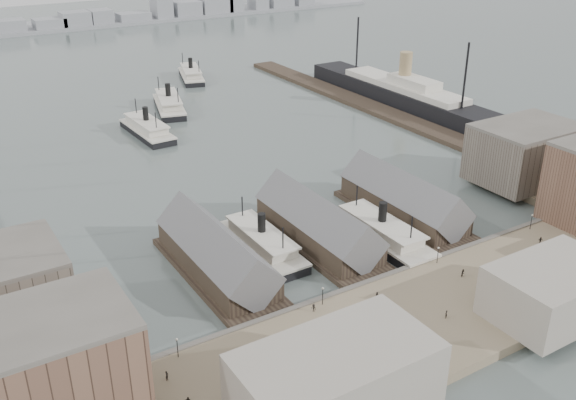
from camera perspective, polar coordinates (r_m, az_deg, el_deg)
ground at (r=139.41m, az=6.54°, el=-6.68°), size 900.00×900.00×0.00m
quay at (r=126.55m, az=12.18°, el=-10.25°), size 180.00×30.00×2.00m
seawall at (r=135.43m, az=7.91°, el=-7.23°), size 180.00×1.20×2.30m
east_wharf at (r=248.61m, az=8.13°, el=7.91°), size 10.00×180.00×1.60m
ferry_shed_west at (r=137.58m, az=-6.38°, el=-4.89°), size 14.00×42.00×12.60m
ferry_shed_center at (r=148.90m, az=2.66°, el=-2.29°), size 14.00×42.00×12.60m
ferry_shed_east at (r=163.60m, az=10.22°, el=-0.06°), size 14.00×42.00×12.60m
warehouse_west_front at (r=101.22m, az=-22.54°, el=-14.96°), size 32.00×18.00×18.00m
warehouse_east_back at (r=189.72m, az=20.32°, el=3.89°), size 28.00×20.00×15.00m
street_bldg_center at (r=130.45m, az=22.55°, el=-7.46°), size 24.00×16.00×10.00m
street_bldg_west at (r=99.27m, az=4.24°, el=-15.87°), size 30.00×16.00×12.00m
lamp_post_far_w at (r=113.04m, az=-9.83°, el=-12.50°), size 0.44×0.44×3.92m
lamp_post_near_w at (r=124.49m, az=3.11°, el=-8.22°), size 0.44×0.44×3.92m
lamp_post_near_e at (r=141.49m, az=13.20°, el=-4.52°), size 0.44×0.44×3.92m
lamp_post_far_e at (r=162.29m, az=20.85°, el=-1.58°), size 0.44×0.44×3.92m
far_shore at (r=437.80m, az=-22.38°, el=14.15°), size 500.00×40.00×15.72m
ferry_docked_west at (r=146.41m, az=-2.33°, el=-3.78°), size 8.60×28.67×10.24m
ferry_docked_east at (r=151.75m, az=8.29°, el=-2.88°), size 9.18×30.59×10.92m
ferry_open_near at (r=225.60m, az=-12.43°, el=6.24°), size 10.04×30.04×10.61m
ferry_open_mid at (r=252.07m, az=-10.53°, el=8.40°), size 17.14×32.49×11.12m
ferry_open_far at (r=296.71m, az=-8.60°, el=11.00°), size 16.61×30.15×10.31m
ocean_steamer at (r=258.29m, az=10.26°, el=9.26°), size 14.27×104.25×20.85m
horse_cart_left at (r=107.86m, az=-3.71°, el=-15.52°), size 4.89×2.45×1.73m
horse_cart_center at (r=116.27m, az=7.04°, el=-12.26°), size 4.87×1.55×1.60m
horse_cart_right at (r=136.89m, az=20.55°, el=-7.56°), size 4.82×3.37×1.64m
pedestrian_0 at (r=109.81m, az=-10.71°, el=-15.10°), size 0.80×0.81×1.80m
pedestrian_1 at (r=105.43m, az=-2.65°, el=-16.68°), size 0.62×0.78×1.57m
pedestrian_2 at (r=123.57m, az=2.29°, el=-9.55°), size 1.00×1.19×1.60m
pedestrian_3 at (r=115.97m, az=11.56°, el=-12.76°), size 1.01×0.69×1.60m
pedestrian_4 at (r=127.94m, az=7.92°, el=-8.44°), size 1.00×0.90×1.71m
pedestrian_5 at (r=125.26m, az=13.88°, el=-9.83°), size 0.75×0.72×1.65m
pedestrian_6 at (r=138.76m, az=15.30°, el=-6.27°), size 1.03×0.91×1.75m
pedestrian_7 at (r=136.97m, az=20.91°, el=-7.62°), size 1.09×0.73×1.57m
pedestrian_8 at (r=157.05m, az=21.53°, el=-3.36°), size 1.05×1.00×1.75m
pedestrian_11 at (r=144.53m, az=22.01°, el=-6.01°), size 0.94×0.96×1.62m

